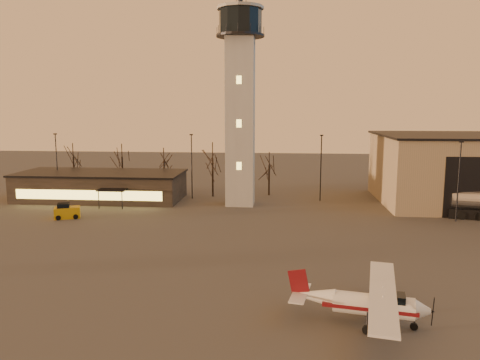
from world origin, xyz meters
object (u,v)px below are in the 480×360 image
Objects in this scene: control_tower at (240,93)px; terminal at (101,186)px; service_cart at (67,212)px; cessna_front at (375,309)px.

control_tower reaches higher than terminal.
control_tower reaches higher than service_cart.
terminal is 52.69m from cessna_front.
cessna_front is 3.51× the size of service_cart.
control_tower is 28.72m from service_cart.
service_cart is (-33.96, 27.22, -0.41)m from cessna_front.
terminal is 12.82m from service_cart.
service_cart is at bearing 152.23° from cessna_front.
terminal reaches higher than service_cart.
control_tower is at bearing -5.15° from terminal.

